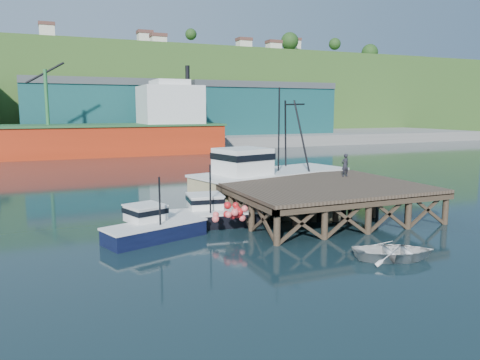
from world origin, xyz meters
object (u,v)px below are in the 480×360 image
boat_navy (152,226)px  dinghy (394,251)px  trawler (268,177)px  dockworker (345,165)px  boat_black (208,214)px

boat_navy → dinghy: boat_navy is taller
trawler → dinghy: size_ratio=3.61×
dinghy → dockworker: 12.45m
boat_navy → trawler: (10.64, 7.53, 1.06)m
boat_navy → dinghy: size_ratio=1.57×
trawler → boat_black: bearing=-154.4°
boat_navy → trawler: trawler is taller
boat_black → dinghy: 11.22m
dinghy → dockworker: dockworker is taller
boat_navy → dockworker: dockworker is taller
dinghy → dockworker: size_ratio=2.28×
boat_black → dinghy: (5.77, -9.61, -0.30)m
boat_navy → trawler: 13.08m
dockworker → boat_black: bearing=4.3°
boat_black → dockworker: dockworker is taller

